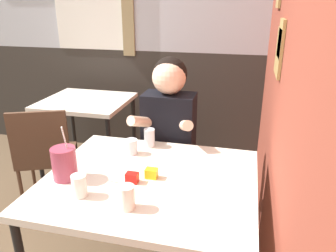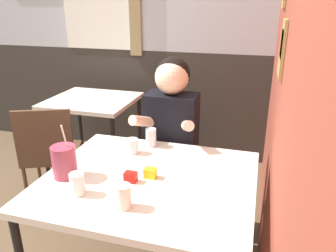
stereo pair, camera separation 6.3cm
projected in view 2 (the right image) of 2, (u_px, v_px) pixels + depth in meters
name	position (u px, v px, depth m)	size (l,w,h in m)	color
brick_wall_right	(288.00, 42.00, 1.90)	(0.08, 4.24, 2.70)	brown
back_wall	(154.00, 24.00, 3.24)	(5.32, 0.09, 2.70)	silver
main_table	(149.00, 188.00, 1.68)	(1.06, 0.90, 0.74)	beige
background_table	(93.00, 108.00, 3.02)	(0.76, 0.69, 0.74)	beige
chair_near_window	(50.00, 150.00, 2.49)	(0.52, 0.52, 0.87)	#4C3323
person_seated	(171.00, 143.00, 2.23)	(0.42, 0.41, 1.25)	black
cocktail_pitcher	(64.00, 162.00, 1.64)	(0.12, 0.12, 0.29)	#99384C
glass_near_pitcher	(132.00, 146.00, 1.91)	(0.07, 0.07, 0.09)	silver
glass_center	(78.00, 184.00, 1.50)	(0.07, 0.07, 0.11)	silver
glass_far_side	(123.00, 196.00, 1.40)	(0.07, 0.07, 0.11)	silver
glass_by_brick	(151.00, 137.00, 2.00)	(0.07, 0.07, 0.11)	silver
condiment_ketchup	(131.00, 177.00, 1.61)	(0.06, 0.04, 0.05)	#B7140F
condiment_mustard	(150.00, 173.00, 1.65)	(0.06, 0.04, 0.05)	yellow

